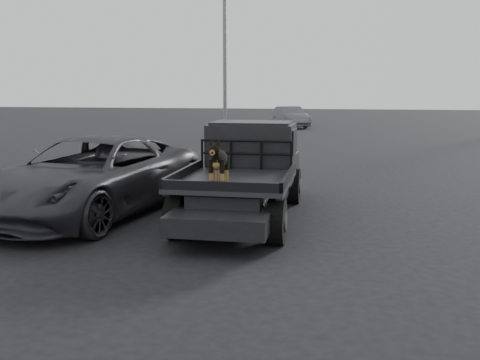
% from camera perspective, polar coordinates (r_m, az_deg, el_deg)
% --- Properties ---
extents(ground, '(120.00, 120.00, 0.00)m').
position_cam_1_polar(ground, '(8.17, 0.36, -7.86)').
color(ground, black).
rests_on(ground, ground).
extents(flatbed_ute, '(2.00, 5.40, 0.92)m').
position_cam_1_polar(flatbed_ute, '(10.30, 0.45, -1.52)').
color(flatbed_ute, black).
rests_on(flatbed_ute, ground).
extents(ute_cab, '(1.72, 1.30, 0.88)m').
position_cam_1_polar(ute_cab, '(11.10, 1.31, 3.99)').
color(ute_cab, black).
rests_on(ute_cab, flatbed_ute).
extents(headache_rack, '(1.80, 0.08, 0.55)m').
position_cam_1_polar(headache_rack, '(10.38, 0.65, 2.68)').
color(headache_rack, black).
rests_on(headache_rack, flatbed_ute).
extents(dog, '(0.32, 0.60, 0.74)m').
position_cam_1_polar(dog, '(8.60, -2.26, 1.84)').
color(dog, black).
rests_on(dog, flatbed_ute).
extents(parked_suv, '(3.42, 5.84, 1.53)m').
position_cam_1_polar(parked_suv, '(10.96, -15.45, 0.41)').
color(parked_suv, '#302F34').
rests_on(parked_suv, ground).
extents(distant_car_a, '(2.95, 4.29, 1.34)m').
position_cam_1_polar(distant_car_a, '(35.01, 5.38, 6.72)').
color(distant_car_a, '#525358').
rests_on(distant_car_a, ground).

